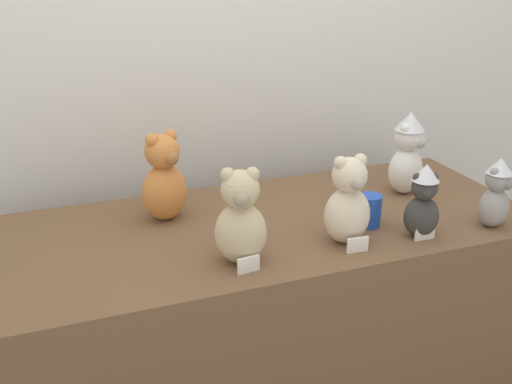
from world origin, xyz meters
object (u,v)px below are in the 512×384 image
teddy_bear_sand (241,219)px  teddy_bear_cream (348,203)px  party_cup_blue (369,210)px  teddy_bear_ginger (164,179)px  display_table (256,315)px  teddy_bear_snow (407,154)px  teddy_bear_ash (496,193)px  teddy_bear_charcoal (423,202)px

teddy_bear_sand → teddy_bear_cream: bearing=17.3°
party_cup_blue → teddy_bear_ginger: bearing=155.4°
display_table → party_cup_blue: 0.57m
teddy_bear_sand → party_cup_blue: size_ratio=2.75×
teddy_bear_cream → party_cup_blue: teddy_bear_cream is taller
teddy_bear_cream → teddy_bear_sand: 0.36m
teddy_bear_ginger → teddy_bear_sand: teddy_bear_ginger is taller
teddy_bear_ginger → teddy_bear_snow: bearing=-28.6°
teddy_bear_ginger → party_cup_blue: size_ratio=2.87×
teddy_bear_snow → teddy_bear_sand: teddy_bear_snow is taller
teddy_bear_ginger → teddy_bear_snow: size_ratio=0.99×
display_table → party_cup_blue: bearing=-21.2°
display_table → teddy_bear_ash: size_ratio=8.02×
teddy_bear_charcoal → teddy_bear_cream: bearing=-172.2°
teddy_bear_ash → teddy_bear_sand: size_ratio=0.81×
teddy_bear_sand → display_table: bearing=75.9°
teddy_bear_ginger → teddy_bear_snow: 0.92m
teddy_bear_cream → party_cup_blue: (0.13, 0.08, -0.08)m
party_cup_blue → teddy_bear_snow: bearing=37.3°
teddy_bear_cream → teddy_bear_snow: (0.41, 0.29, 0.02)m
teddy_bear_ash → teddy_bear_ginger: (-1.03, 0.44, 0.03)m
teddy_bear_ash → teddy_bear_cream: size_ratio=0.83×
teddy_bear_ginger → teddy_bear_cream: size_ratio=1.07×
teddy_bear_cream → party_cup_blue: size_ratio=2.67×
display_table → party_cup_blue: (0.36, -0.14, 0.42)m
teddy_bear_ginger → party_cup_blue: teddy_bear_ginger is taller
teddy_bear_ash → party_cup_blue: bearing=143.6°
teddy_bear_ash → teddy_bear_sand: (-0.88, 0.06, 0.02)m
teddy_bear_charcoal → teddy_bear_snow: teddy_bear_snow is taller
display_table → teddy_bear_ash: teddy_bear_ash is taller
teddy_bear_snow → display_table: bearing=156.7°
teddy_bear_ginger → teddy_bear_charcoal: bearing=-53.0°
display_table → teddy_bear_sand: bearing=-120.0°
teddy_bear_snow → teddy_bear_charcoal: bearing=-145.7°
teddy_bear_cream → teddy_bear_sand: size_ratio=0.97×
teddy_bear_charcoal → teddy_bear_snow: (0.17, 0.34, 0.03)m
teddy_bear_ginger → teddy_bear_sand: 0.41m
teddy_bear_ginger → party_cup_blue: bearing=-48.4°
teddy_bear_cream → teddy_bear_sand: (-0.36, -0.01, 0.00)m
teddy_bear_cream → teddy_bear_snow: teddy_bear_snow is taller
teddy_bear_cream → teddy_bear_snow: 0.51m
teddy_bear_ginger → teddy_bear_snow: teddy_bear_snow is taller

